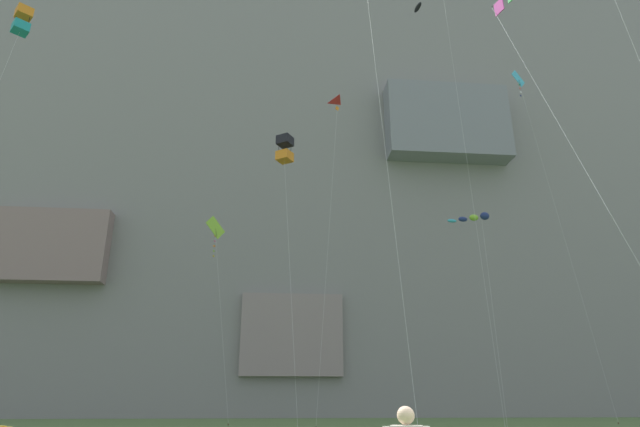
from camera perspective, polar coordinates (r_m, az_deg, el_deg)
The scene contains 7 objects.
cliff_face at distance 75.35m, azimuth -3.11°, elevation 3.89°, with size 180.00×25.18×63.81m.
kite_box_high_left at distance 46.13m, azimuth -29.72°, elevation 17.77°, with size 1.79×4.54×28.91m.
kite_box_low_right at distance 39.07m, azimuth -3.86°, elevation 7.02°, with size 1.70×6.05×20.28m.
kite_diamond_front_field at distance 47.57m, azimuth -11.32°, elevation -1.91°, with size 3.20×4.42×17.44m.
kite_windsock_upper_left at distance 41.30m, azimuth 16.53°, elevation -0.48°, with size 3.21×4.35×15.22m.
kite_delta_mid_right at distance 48.59m, azimuth 2.18°, elevation 10.39°, with size 3.51×6.41×27.30m.
kite_diamond_upper_right at distance 58.37m, azimuth 21.07°, elevation 12.59°, with size 3.43×3.13×33.92m.
Camera 1 is at (-2.35, -6.56, 1.67)m, focal length 29.35 mm.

